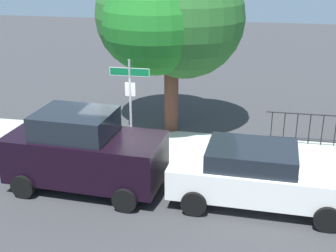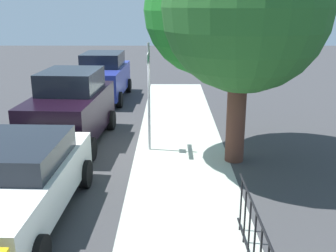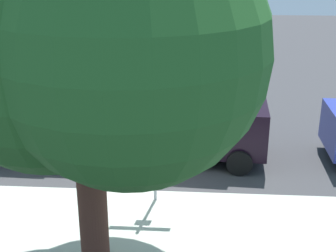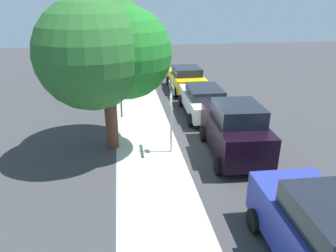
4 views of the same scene
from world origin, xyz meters
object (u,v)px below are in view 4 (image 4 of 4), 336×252
shade_tree (106,52)px  utility_shed (97,66)px  car_black (235,130)px  street_sign (171,103)px  car_white (203,100)px  car_yellow (186,78)px  car_blue (325,238)px

shade_tree → utility_shed: size_ratio=1.78×
car_black → utility_shed: 12.38m
street_sign → car_black: bearing=-105.2°
car_white → car_yellow: 4.72m
street_sign → car_yellow: (8.71, -2.38, -1.23)m
street_sign → car_black: street_sign is taller
car_blue → utility_shed: (16.78, 5.75, 0.49)m
street_sign → car_black: 2.66m
car_blue → utility_shed: utility_shed is taller
car_white → car_yellow: (4.72, -0.03, 0.02)m
street_sign → car_blue: street_sign is taller
car_black → car_yellow: 9.36m
car_black → street_sign: bearing=78.2°
car_white → utility_shed: (6.30, 5.75, 0.68)m
shade_tree → car_blue: size_ratio=1.37×
street_sign → car_white: (3.99, -2.35, -1.26)m
shade_tree → utility_shed: 9.92m
car_black → utility_shed: utility_shed is taller
street_sign → car_yellow: size_ratio=0.73×
car_blue → car_black: bearing=1.3°
street_sign → shade_tree: bearing=72.4°
shade_tree → car_yellow: size_ratio=1.42×
car_yellow → utility_shed: (1.58, 5.78, 0.66)m
street_sign → car_yellow: 9.11m
car_yellow → utility_shed: size_ratio=1.26×
street_sign → car_blue: bearing=-160.0°
street_sign → shade_tree: shade_tree is taller
shade_tree → street_sign: bearing=-107.6°
car_white → street_sign: bearing=151.5°
car_black → utility_shed: bearing=31.3°
shade_tree → car_black: 5.68m
shade_tree → car_white: 6.49m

